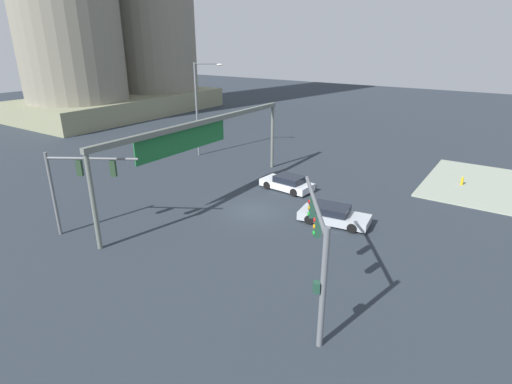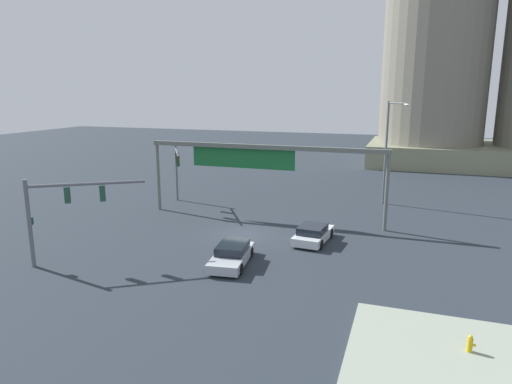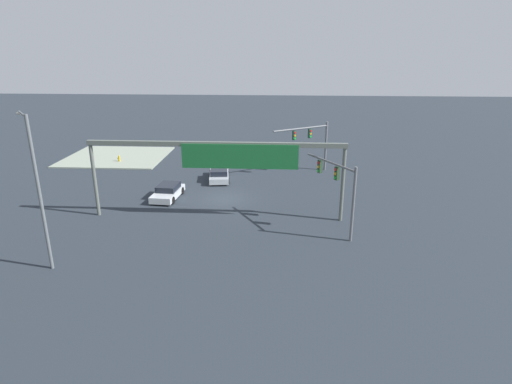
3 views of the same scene
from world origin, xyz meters
TOP-DOWN VIEW (x-y plane):
  - ground_plane at (0.00, 0.00)m, footprint 166.39×166.39m
  - sidewalk_corner at (14.97, -13.89)m, footprint 11.63×10.45m
  - traffic_signal_near_corner at (-8.22, -8.84)m, footprint 5.94×3.84m
  - traffic_signal_opposite_side at (-8.94, 6.60)m, footprint 2.99×4.83m
  - streetlamp_curved_arm at (9.07, 12.74)m, footprint 1.95×2.32m
  - overhead_sign_gantry at (-0.51, 4.42)m, footprint 19.52×0.43m
  - sedan_car_approaching at (1.28, -5.55)m, footprint 2.44×4.78m
  - sedan_car_waiting_far at (5.05, 0.09)m, footprint 2.25×4.35m
  - fire_hydrant_on_curb at (13.77, -11.53)m, footprint 0.33×0.22m

SIDE VIEW (x-z plane):
  - ground_plane at x=0.00m, z-range 0.00..0.00m
  - sidewalk_corner at x=14.97m, z-range 0.00..0.15m
  - fire_hydrant_on_curb at x=13.77m, z-range 0.13..0.84m
  - sedan_car_waiting_far at x=5.05m, z-range -0.03..1.18m
  - sedan_car_approaching at x=1.28m, z-range -0.03..1.18m
  - traffic_signal_near_corner at x=-8.22m, z-range 1.05..6.30m
  - traffic_signal_opposite_side at x=-8.94m, z-range 1.14..6.46m
  - overhead_sign_gantry at x=-0.51m, z-range 2.02..8.09m
  - streetlamp_curved_arm at x=9.07m, z-range 0.71..10.04m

